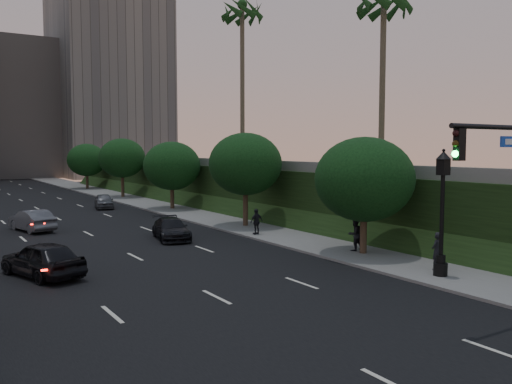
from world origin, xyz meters
TOP-DOWN VIEW (x-y plane):
  - ground at (0.00, 0.00)m, footprint 160.00×160.00m
  - road_surface at (0.00, 30.00)m, footprint 16.00×140.00m
  - sidewalk_right at (10.25, 30.00)m, footprint 4.50×140.00m
  - embankment at (22.00, 28.00)m, footprint 18.00×90.00m
  - parapet_wall at (13.50, 28.00)m, footprint 0.35×90.00m
  - office_block_mid at (6.00, 102.00)m, footprint 22.00×18.00m
  - office_block_right at (24.00, 96.00)m, footprint 20.00×22.00m
  - tree_right_a at (10.30, 8.00)m, footprint 5.20×5.20m
  - tree_right_b at (10.30, 20.00)m, footprint 5.20×5.20m
  - tree_right_c at (10.30, 33.00)m, footprint 5.20×5.20m
  - tree_right_d at (10.30, 47.00)m, footprint 5.20×5.20m
  - tree_right_e at (10.30, 62.00)m, footprint 5.20×5.20m
  - palm_mid at (17.50, 14.00)m, footprint 3.20×3.20m
  - palm_far at (16.00, 30.00)m, footprint 3.20×3.20m
  - street_lamp at (9.58, 2.46)m, footprint 0.64×0.64m
  - sedan_near_left at (-4.91, 11.99)m, footprint 3.26×5.05m
  - sedan_mid_left at (-2.91, 26.22)m, footprint 2.54×4.72m
  - sedan_near_right at (3.76, 18.04)m, footprint 2.75×4.81m
  - sedan_far_right at (5.32, 37.44)m, footprint 2.46×4.29m
  - pedestrian_a at (10.35, 3.31)m, footprint 0.71×0.55m
  - pedestrian_b at (10.35, 8.71)m, footprint 0.88×0.69m
  - pedestrian_c at (8.82, 16.18)m, footprint 1.01×0.53m

SIDE VIEW (x-z plane):
  - ground at x=0.00m, z-range 0.00..0.00m
  - road_surface at x=0.00m, z-range 0.00..0.02m
  - sidewalk_right at x=10.25m, z-range 0.00..0.15m
  - sedan_near_right at x=3.76m, z-range 0.00..1.31m
  - sedan_far_right at x=5.32m, z-range 0.00..1.37m
  - sedan_mid_left at x=-2.91m, z-range 0.00..1.48m
  - sedan_near_left at x=-4.91m, z-range 0.00..1.60m
  - pedestrian_c at x=8.82m, z-range 0.15..1.79m
  - pedestrian_a at x=10.35m, z-range 0.15..1.87m
  - pedestrian_b at x=10.35m, z-range 0.15..1.94m
  - embankment at x=22.00m, z-range 0.00..4.00m
  - street_lamp at x=9.58m, z-range -0.18..5.44m
  - tree_right_a at x=10.30m, z-range 0.90..7.14m
  - tree_right_c at x=10.30m, z-range 0.90..7.14m
  - tree_right_e at x=10.30m, z-range 0.90..7.14m
  - parapet_wall at x=13.50m, z-range 4.00..4.70m
  - tree_right_b at x=10.30m, z-range 1.15..7.88m
  - tree_right_d at x=10.30m, z-range 1.15..7.88m
  - office_block_mid at x=6.00m, z-range 0.00..26.00m
  - palm_mid at x=17.50m, z-range 8.82..21.82m
  - palm_far at x=16.00m, z-range 9.89..25.39m
  - office_block_right at x=24.00m, z-range 0.00..36.00m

